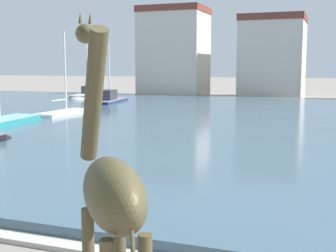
# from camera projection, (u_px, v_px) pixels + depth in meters

# --- Properties ---
(harbor_water) EXTENTS (87.38, 44.96, 0.37)m
(harbor_water) POSITION_uv_depth(u_px,v_px,m) (230.00, 120.00, 31.52)
(harbor_water) COLOR #3D5666
(harbor_water) RESTS_ON ground
(quay_edge_coping) EXTENTS (87.38, 0.50, 0.12)m
(quay_edge_coping) POSITION_uv_depth(u_px,v_px,m) (13.00, 237.00, 10.40)
(quay_edge_coping) COLOR #ADA89E
(quay_edge_coping) RESTS_ON ground
(giraffe_statue) EXTENTS (2.05, 2.28, 4.70)m
(giraffe_statue) POSITION_uv_depth(u_px,v_px,m) (111.00, 199.00, 5.37)
(giraffe_statue) COLOR #4C4228
(giraffe_statue) RESTS_ON ground
(sailboat_navy) EXTENTS (3.11, 7.51, 6.20)m
(sailboat_navy) POSITION_uv_depth(u_px,v_px,m) (109.00, 100.00, 45.25)
(sailboat_navy) COLOR navy
(sailboat_navy) RESTS_ON ground
(sailboat_teal) EXTENTS (2.60, 8.66, 6.56)m
(sailboat_teal) POSITION_uv_depth(u_px,v_px,m) (2.00, 124.00, 27.91)
(sailboat_teal) COLOR teal
(sailboat_teal) RESTS_ON ground
(sailboat_white) EXTENTS (1.84, 5.84, 6.43)m
(sailboat_white) POSITION_uv_depth(u_px,v_px,m) (67.00, 114.00, 34.12)
(sailboat_white) COLOR white
(sailboat_white) RESTS_ON ground
(sailboat_grey) EXTENTS (4.09, 9.77, 8.23)m
(sailboat_grey) POSITION_uv_depth(u_px,v_px,m) (88.00, 96.00, 51.88)
(sailboat_grey) COLOR #939399
(sailboat_grey) RESTS_ON ground
(townhouse_end_terrace) EXTENTS (8.18, 6.66, 11.34)m
(townhouse_end_terrace) POSITION_uv_depth(u_px,v_px,m) (174.00, 52.00, 58.55)
(townhouse_end_terrace) COLOR beige
(townhouse_end_terrace) RESTS_ON ground
(townhouse_tall_gabled) EXTENTS (7.68, 7.60, 10.04)m
(townhouse_tall_gabled) POSITION_uv_depth(u_px,v_px,m) (273.00, 57.00, 56.45)
(townhouse_tall_gabled) COLOR beige
(townhouse_tall_gabled) RESTS_ON ground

